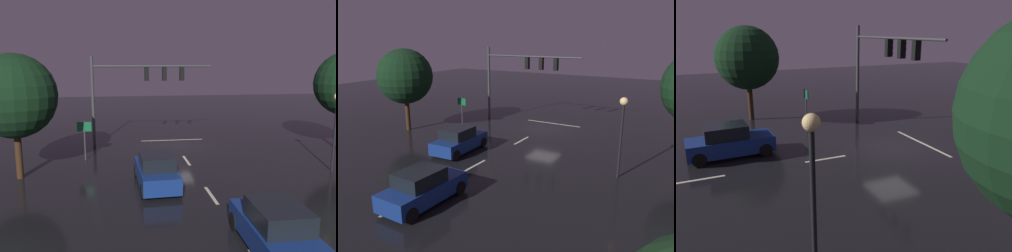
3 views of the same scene
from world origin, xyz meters
TOP-DOWN VIEW (x-y plane):
  - ground_plane at (0.00, 0.00)m, footprint 80.00×80.00m
  - traffic_signal_assembly at (2.81, -0.84)m, footprint 8.94×0.47m
  - lane_dash_far at (0.00, 4.00)m, footprint 0.16×2.20m
  - lane_dash_mid at (0.00, 10.00)m, footprint 0.16×2.20m
  - lane_dash_near at (0.00, 16.00)m, footprint 0.16×2.20m
  - stop_bar at (0.00, -2.03)m, footprint 5.00×0.16m
  - car_approaching at (2.44, 8.38)m, footprint 2.06×4.43m
  - car_distant at (-0.75, 15.14)m, footprint 1.97×4.40m
  - street_lamp_left_kerb at (-7.87, 7.37)m, footprint 0.44×0.44m
  - route_sign at (6.41, 2.89)m, footprint 0.90×0.09m
  - tree_right_near at (9.60, 6.09)m, footprint 4.44×4.44m

SIDE VIEW (x-z plane):
  - ground_plane at x=0.00m, z-range 0.00..0.00m
  - lane_dash_far at x=0.00m, z-range 0.00..0.01m
  - lane_dash_mid at x=0.00m, z-range 0.00..0.01m
  - lane_dash_near at x=0.00m, z-range 0.00..0.01m
  - stop_bar at x=0.00m, z-range 0.00..0.01m
  - car_approaching at x=2.44m, z-range -0.05..1.65m
  - car_distant at x=-0.75m, z-range -0.05..1.65m
  - route_sign at x=6.41m, z-range 0.56..3.08m
  - street_lamp_left_kerb at x=-7.87m, z-range 0.95..5.47m
  - tree_right_near at x=9.60m, z-range 1.11..7.79m
  - traffic_signal_assembly at x=2.81m, z-range 1.41..8.07m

